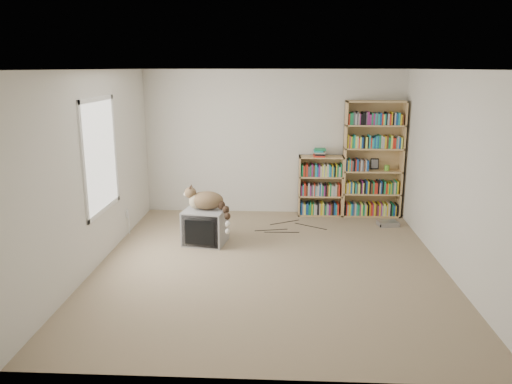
{
  "coord_description": "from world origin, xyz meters",
  "views": [
    {
      "loc": [
        0.13,
        -6.14,
        2.52
      ],
      "look_at": [
        -0.23,
        1.0,
        0.73
      ],
      "focal_mm": 35.0,
      "sensor_mm": 36.0,
      "label": 1
    }
  ],
  "objects_px": {
    "bookcase_tall": "(373,163)",
    "bookcase_short": "(320,188)",
    "crt_tv": "(205,226)",
    "cat": "(210,203)",
    "dvd_player": "(388,224)"
  },
  "relations": [
    {
      "from": "crt_tv",
      "to": "bookcase_short",
      "type": "height_order",
      "value": "bookcase_short"
    },
    {
      "from": "bookcase_tall",
      "to": "bookcase_short",
      "type": "bearing_deg",
      "value": -179.85
    },
    {
      "from": "bookcase_tall",
      "to": "crt_tv",
      "type": "bearing_deg",
      "value": -149.72
    },
    {
      "from": "bookcase_tall",
      "to": "bookcase_short",
      "type": "height_order",
      "value": "bookcase_tall"
    },
    {
      "from": "bookcase_tall",
      "to": "dvd_player",
      "type": "bearing_deg",
      "value": -72.02
    },
    {
      "from": "crt_tv",
      "to": "bookcase_tall",
      "type": "height_order",
      "value": "bookcase_tall"
    },
    {
      "from": "bookcase_short",
      "to": "dvd_player",
      "type": "bearing_deg",
      "value": -29.2
    },
    {
      "from": "bookcase_tall",
      "to": "cat",
      "type": "bearing_deg",
      "value": -148.73
    },
    {
      "from": "bookcase_short",
      "to": "dvd_player",
      "type": "distance_m",
      "value": 1.31
    },
    {
      "from": "crt_tv",
      "to": "bookcase_short",
      "type": "distance_m",
      "value": 2.39
    },
    {
      "from": "crt_tv",
      "to": "cat",
      "type": "distance_m",
      "value": 0.36
    },
    {
      "from": "bookcase_tall",
      "to": "dvd_player",
      "type": "relative_size",
      "value": 6.23
    },
    {
      "from": "crt_tv",
      "to": "bookcase_short",
      "type": "xyz_separation_m",
      "value": [
        1.79,
        1.56,
        0.23
      ]
    },
    {
      "from": "cat",
      "to": "bookcase_tall",
      "type": "xyz_separation_m",
      "value": [
        2.6,
        1.58,
        0.33
      ]
    },
    {
      "from": "crt_tv",
      "to": "cat",
      "type": "height_order",
      "value": "cat"
    }
  ]
}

